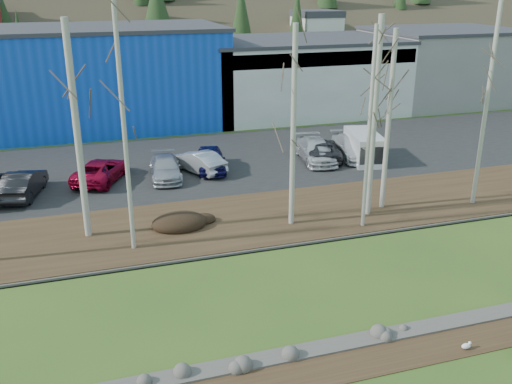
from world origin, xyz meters
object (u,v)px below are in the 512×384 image
object	(u,v)px
car_3	(165,168)
car_5	(199,161)
car_6	(322,149)
car_7	(316,150)
car_2	(101,170)
seagull	(466,346)
van_white	(365,147)
car_4	(211,159)
car_1	(23,184)
car_9	(352,147)

from	to	relation	value
car_3	car_5	distance (m)	2.33
car_5	car_6	xyz separation A→B (m)	(8.80, 0.26, -0.01)
car_6	car_3	bearing A→B (deg)	20.29
car_7	car_2	bearing A→B (deg)	-172.73
seagull	van_white	size ratio (longest dim) A/B	0.09
car_4	van_white	world-z (taller)	van_white
car_3	car_6	distance (m)	11.09
car_1	van_white	xyz separation A→B (m)	(21.96, 0.18, 0.21)
car_6	car_9	bearing A→B (deg)	-172.94
seagull	car_1	bearing A→B (deg)	121.23
car_3	car_7	size ratio (longest dim) A/B	0.89
car_9	car_6	bearing A→B (deg)	178.93
car_7	car_1	bearing A→B (deg)	-168.44
seagull	car_6	bearing A→B (deg)	73.12
car_4	car_5	distance (m)	0.84
car_4	van_white	distance (m)	10.62
car_5	car_7	world-z (taller)	car_7
car_3	car_9	world-z (taller)	car_9
car_4	car_7	world-z (taller)	car_4
seagull	car_9	distance (m)	22.16
car_3	car_4	bearing A→B (deg)	17.08
car_5	car_9	distance (m)	10.96
car_3	car_2	bearing A→B (deg)	176.13
car_3	car_4	xyz separation A→B (m)	(3.09, 0.64, 0.08)
car_6	car_2	bearing A→B (deg)	16.73
car_1	car_6	xyz separation A→B (m)	(19.38, 1.55, -0.07)
car_2	car_3	bearing A→B (deg)	-163.71
car_2	car_1	bearing A→B (deg)	42.73
car_5	car_6	world-z (taller)	car_5
car_1	car_4	size ratio (longest dim) A/B	1.05
car_3	van_white	xyz separation A→B (m)	(13.64, -0.54, 0.30)
car_3	van_white	distance (m)	13.65
car_9	car_1	bearing A→B (deg)	-168.91
car_2	car_5	world-z (taller)	car_5
car_5	car_9	bearing A→B (deg)	154.75
car_1	car_5	xyz separation A→B (m)	(10.57, 1.29, -0.06)
car_1	car_3	world-z (taller)	car_1
car_9	van_white	world-z (taller)	van_white
seagull	car_6	distance (m)	21.98
car_2	car_4	bearing A→B (deg)	-154.43
car_1	car_5	world-z (taller)	car_1
car_1	car_3	size ratio (longest dim) A/B	1.01
car_1	seagull	bearing A→B (deg)	140.45
van_white	seagull	bearing A→B (deg)	-96.25
car_3	seagull	bearing A→B (deg)	-66.07
car_5	car_7	bearing A→B (deg)	154.61
car_3	car_9	xyz separation A→B (m)	(13.21, 0.49, 0.08)
car_6	van_white	bearing A→B (deg)	168.14
car_2	car_5	size ratio (longest dim) A/B	1.16
seagull	car_3	distance (m)	21.88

